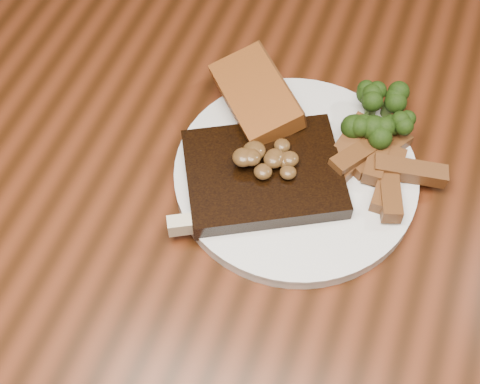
# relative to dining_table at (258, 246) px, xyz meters

# --- Properties ---
(dining_table) EXTENTS (1.60, 0.90, 0.75)m
(dining_table) POSITION_rel_dining_table_xyz_m (0.00, 0.00, 0.00)
(dining_table) COLOR #502110
(dining_table) RESTS_ON ground
(chair_far) EXTENTS (0.55, 0.55, 0.89)m
(chair_far) POSITION_rel_dining_table_xyz_m (0.05, 0.57, -0.17)
(chair_far) COLOR black
(chair_far) RESTS_ON ground
(plate) EXTENTS (0.27, 0.27, 0.01)m
(plate) POSITION_rel_dining_table_xyz_m (0.02, 0.04, 0.10)
(plate) COLOR white
(plate) RESTS_ON dining_table
(steak) EXTENTS (0.20, 0.18, 0.02)m
(steak) POSITION_rel_dining_table_xyz_m (-0.00, 0.02, 0.12)
(steak) COLOR black
(steak) RESTS_ON plate
(steak_bone) EXTENTS (0.14, 0.09, 0.02)m
(steak_bone) POSITION_rel_dining_table_xyz_m (-0.00, -0.03, 0.11)
(steak_bone) COLOR beige
(steak_bone) RESTS_ON plate
(mushroom_pile) EXTENTS (0.07, 0.07, 0.03)m
(mushroom_pile) POSITION_rel_dining_table_xyz_m (-0.00, 0.03, 0.14)
(mushroom_pile) COLOR #58371B
(mushroom_pile) RESTS_ON steak
(garlic_bread) EXTENTS (0.12, 0.12, 0.02)m
(garlic_bread) POSITION_rel_dining_table_xyz_m (-0.04, 0.10, 0.12)
(garlic_bread) COLOR #924C1A
(garlic_bread) RESTS_ON plate
(potato_wedges) EXTENTS (0.10, 0.10, 0.02)m
(potato_wedges) POSITION_rel_dining_table_xyz_m (0.09, 0.06, 0.12)
(potato_wedges) COLOR brown
(potato_wedges) RESTS_ON plate
(broccoli_cluster) EXTENTS (0.07, 0.07, 0.04)m
(broccoli_cluster) POSITION_rel_dining_table_xyz_m (0.08, 0.12, 0.12)
(broccoli_cluster) COLOR #1C320B
(broccoli_cluster) RESTS_ON plate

